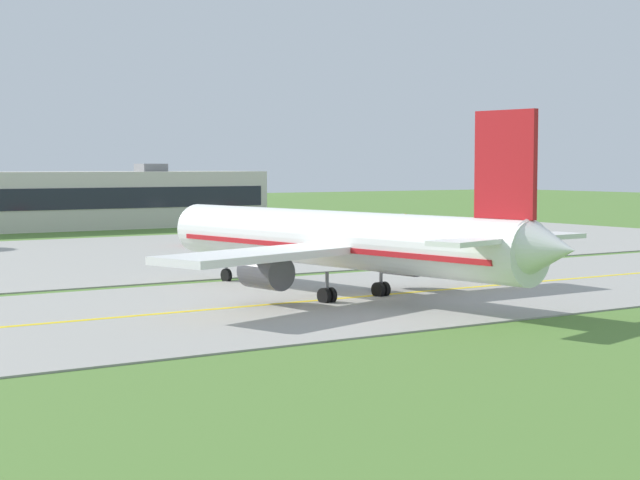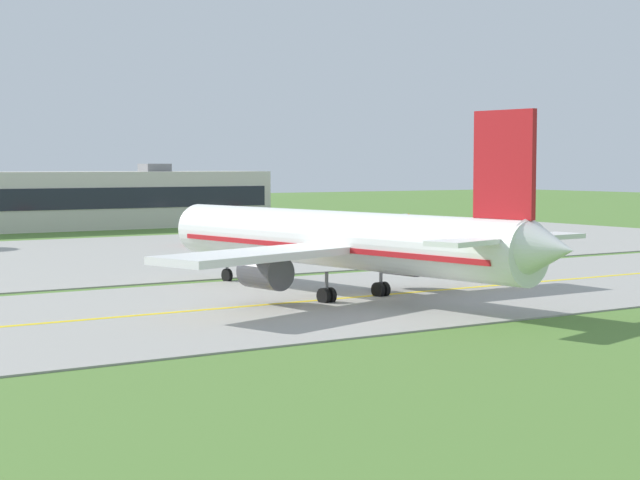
% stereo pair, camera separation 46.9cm
% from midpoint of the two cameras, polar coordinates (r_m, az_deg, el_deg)
% --- Properties ---
extents(ground_plane, '(500.00, 500.00, 0.00)m').
position_cam_midpoint_polar(ground_plane, '(73.51, 2.69, -3.19)').
color(ground_plane, '#517A33').
extents(taxiway_strip, '(240.00, 28.00, 0.10)m').
position_cam_midpoint_polar(taxiway_strip, '(73.50, 2.69, -3.15)').
color(taxiway_strip, '#9E9B93').
rests_on(taxiway_strip, ground).
extents(apron_pad, '(140.00, 52.00, 0.10)m').
position_cam_midpoint_polar(apron_pad, '(114.41, -5.55, -0.56)').
color(apron_pad, '#9E9B93').
rests_on(apron_pad, ground).
extents(taxiway_centreline, '(220.00, 0.60, 0.01)m').
position_cam_midpoint_polar(taxiway_centreline, '(73.49, 2.69, -3.11)').
color(taxiway_centreline, yellow).
rests_on(taxiway_centreline, taxiway_strip).
extents(airplane_lead, '(32.21, 39.59, 12.70)m').
position_cam_midpoint_polar(airplane_lead, '(72.43, 0.93, -0.01)').
color(airplane_lead, white).
rests_on(airplane_lead, ground).
extents(service_truck_baggage, '(2.97, 6.22, 2.65)m').
position_cam_midpoint_polar(service_truck_baggage, '(123.77, 9.90, 0.44)').
color(service_truck_baggage, '#264CA5').
rests_on(service_truck_baggage, ground).
extents(service_truck_fuel, '(5.76, 5.62, 2.60)m').
position_cam_midpoint_polar(service_truck_fuel, '(131.23, 5.71, 0.69)').
color(service_truck_fuel, silver).
rests_on(service_truck_fuel, ground).
extents(service_truck_catering, '(6.59, 2.88, 2.59)m').
position_cam_midpoint_polar(service_truck_catering, '(120.69, -6.58, 0.22)').
color(service_truck_catering, red).
rests_on(service_truck_catering, ground).
extents(service_truck_pushback, '(6.29, 4.49, 2.65)m').
position_cam_midpoint_polar(service_truck_pushback, '(144.47, 4.31, 1.02)').
color(service_truck_pushback, red).
rests_on(service_truck_pushback, ground).
extents(terminal_building, '(57.61, 12.18, 9.72)m').
position_cam_midpoint_polar(terminal_building, '(157.42, -13.27, 2.17)').
color(terminal_building, beige).
rests_on(terminal_building, ground).
extents(traffic_cone_near_edge, '(0.44, 0.44, 0.60)m').
position_cam_midpoint_polar(traffic_cone_near_edge, '(93.29, 7.63, -1.48)').
color(traffic_cone_near_edge, orange).
rests_on(traffic_cone_near_edge, ground).
extents(traffic_cone_mid_edge, '(0.44, 0.44, 0.60)m').
position_cam_midpoint_polar(traffic_cone_mid_edge, '(91.85, 6.42, -1.56)').
color(traffic_cone_mid_edge, orange).
rests_on(traffic_cone_mid_edge, ground).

